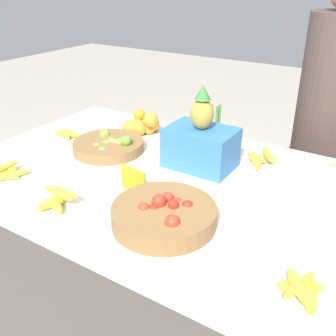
# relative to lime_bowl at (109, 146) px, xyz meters

# --- Properties ---
(ground_plane) EXTENTS (12.00, 12.00, 0.00)m
(ground_plane) POSITION_rel_lime_bowl_xyz_m (0.39, -0.09, -0.79)
(ground_plane) COLOR #ADA599
(market_table) EXTENTS (1.85, 1.16, 0.76)m
(market_table) POSITION_rel_lime_bowl_xyz_m (0.39, -0.09, -0.41)
(market_table) COLOR #4C4742
(market_table) RESTS_ON ground_plane
(lime_bowl) EXTENTS (0.34, 0.34, 0.09)m
(lime_bowl) POSITION_rel_lime_bowl_xyz_m (0.00, 0.00, 0.00)
(lime_bowl) COLOR olive
(lime_bowl) RESTS_ON market_table
(tomato_basket) EXTENTS (0.36, 0.36, 0.10)m
(tomato_basket) POSITION_rel_lime_bowl_xyz_m (0.55, -0.37, 0.01)
(tomato_basket) COLOR olive
(tomato_basket) RESTS_ON market_table
(orange_pile) EXTENTS (0.19, 0.21, 0.13)m
(orange_pile) POSITION_rel_lime_bowl_xyz_m (0.00, 0.28, 0.02)
(orange_pile) COLOR orange
(orange_pile) RESTS_ON market_table
(metal_bowl) EXTENTS (0.40, 0.40, 0.09)m
(metal_bowl) POSITION_rel_lime_bowl_xyz_m (0.95, 0.02, 0.02)
(metal_bowl) COLOR silver
(metal_bowl) RESTS_ON market_table
(price_sign) EXTENTS (0.13, 0.03, 0.11)m
(price_sign) POSITION_rel_lime_bowl_xyz_m (0.34, -0.25, 0.03)
(price_sign) COLOR orange
(price_sign) RESTS_ON market_table
(produce_crate) EXTENTS (0.29, 0.20, 0.36)m
(produce_crate) POSITION_rel_lime_bowl_xyz_m (0.45, 0.09, 0.08)
(produce_crate) COLOR #3370B7
(produce_crate) RESTS_ON market_table
(veg_bundle) EXTENTS (0.06, 0.07, 0.19)m
(veg_bundle) POSITION_rel_lime_bowl_xyz_m (0.37, 0.35, 0.07)
(veg_bundle) COLOR #428438
(veg_bundle) RESTS_ON market_table
(banana_bunch_middle_right) EXTENTS (0.16, 0.11, 0.03)m
(banana_bunch_middle_right) POSITION_rel_lime_bowl_xyz_m (-0.30, 0.03, -0.01)
(banana_bunch_middle_right) COLOR gold
(banana_bunch_middle_right) RESTS_ON market_table
(banana_bunch_back_center) EXTENTS (0.16, 0.17, 0.06)m
(banana_bunch_back_center) POSITION_rel_lime_bowl_xyz_m (0.16, -0.47, -0.00)
(banana_bunch_back_center) COLOR gold
(banana_bunch_back_center) RESTS_ON market_table
(banana_bunch_front_left) EXTENTS (0.13, 0.16, 0.06)m
(banana_bunch_front_left) POSITION_rel_lime_bowl_xyz_m (1.04, -0.45, -0.00)
(banana_bunch_front_left) COLOR gold
(banana_bunch_front_left) RESTS_ON market_table
(banana_bunch_middle_left) EXTENTS (0.17, 0.16, 0.05)m
(banana_bunch_middle_left) POSITION_rel_lime_bowl_xyz_m (-0.20, -0.43, -0.01)
(banana_bunch_middle_left) COLOR gold
(banana_bunch_middle_left) RESTS_ON market_table
(banana_bunch_front_center) EXTENTS (0.19, 0.19, 0.06)m
(banana_bunch_front_center) POSITION_rel_lime_bowl_xyz_m (0.66, 0.26, -0.00)
(banana_bunch_front_center) COLOR gold
(banana_bunch_front_center) RESTS_ON market_table
(vendor_person) EXTENTS (0.32, 0.32, 1.54)m
(vendor_person) POSITION_rel_lime_bowl_xyz_m (0.80, 0.84, -0.08)
(vendor_person) COLOR #473833
(vendor_person) RESTS_ON ground_plane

